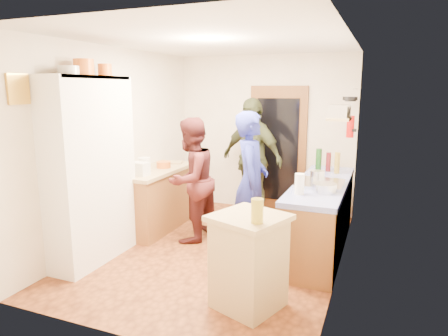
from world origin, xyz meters
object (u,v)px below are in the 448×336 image
Objects in this scene: hutch_body at (91,171)px; island_base at (249,264)px; person_hob at (254,182)px; right_counter_base at (320,218)px; person_left at (195,180)px; person_back at (252,159)px.

island_base is at bearing -9.36° from hutch_body.
person_hob is (1.69, 1.01, -0.21)m from hutch_body.
person_hob reaches higher than island_base.
person_left is (-1.66, -0.25, 0.42)m from right_counter_base.
person_back is (-1.23, 0.93, 0.54)m from right_counter_base.
hutch_body is 1.23× the size of person_hob.
right_counter_base is 1.15× the size of person_back.
person_hob is 0.93× the size of person_back.
person_back is at bearing 142.75° from right_counter_base.
person_hob reaches higher than right_counter_base.
hutch_body is 1.31× the size of person_left.
person_back is (-0.42, 1.23, 0.07)m from person_hob.
person_back is (1.27, 2.23, -0.14)m from hutch_body.
person_back reaches higher than island_base.
right_counter_base is at bearing -84.18° from person_hob.
person_left is 0.88× the size of person_back.
hutch_body is at bearing -152.53° from right_counter_base.
hutch_body is at bearing -99.73° from person_back.
hutch_body is 1.98m from person_hob.
hutch_body is 2.21m from island_base.
island_base is 0.51× the size of person_left.
hutch_body reaches higher than right_counter_base.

